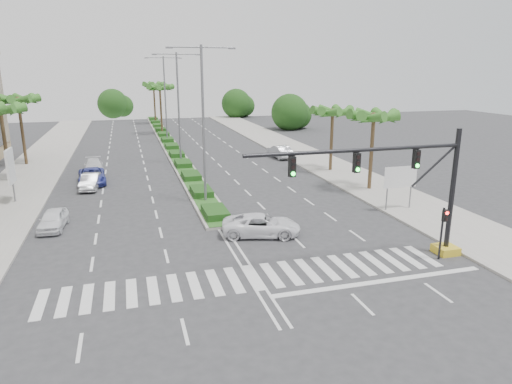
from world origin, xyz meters
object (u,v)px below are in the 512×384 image
(car_parked_c, at_px, (92,176))
(car_right, at_px, (280,152))
(car_parked_a, at_px, (53,220))
(car_parked_b, at_px, (91,181))
(car_crossing, at_px, (261,225))
(car_parked_d, at_px, (94,166))

(car_parked_c, height_order, car_right, car_right)
(car_parked_a, relative_size, car_right, 0.82)
(car_parked_b, height_order, car_crossing, car_crossing)
(car_parked_d, bearing_deg, car_parked_a, -98.92)
(car_parked_a, bearing_deg, car_parked_b, 85.31)
(car_parked_b, distance_m, car_crossing, 19.03)
(car_parked_b, relative_size, car_parked_d, 0.90)
(car_right, bearing_deg, car_parked_a, 33.86)
(car_right, bearing_deg, car_parked_d, -1.30)
(car_parked_b, relative_size, car_right, 0.89)
(car_parked_a, height_order, car_parked_d, car_parked_d)
(car_parked_b, height_order, car_parked_c, car_parked_c)
(car_parked_d, bearing_deg, car_crossing, -66.97)
(car_parked_b, bearing_deg, car_parked_d, 97.22)
(car_parked_b, height_order, car_parked_d, car_parked_b)
(car_crossing, bearing_deg, car_parked_b, 51.76)
(car_parked_b, distance_m, car_parked_c, 1.98)
(car_parked_a, xyz_separation_m, car_parked_c, (1.75, 12.38, 0.07))
(car_parked_b, xyz_separation_m, car_parked_c, (0.01, 1.98, 0.04))
(car_crossing, height_order, car_right, car_right)
(car_parked_a, distance_m, car_parked_c, 12.50)
(car_parked_b, distance_m, car_right, 22.80)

